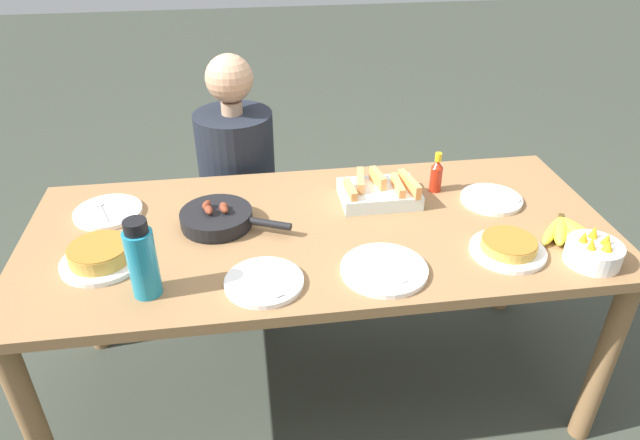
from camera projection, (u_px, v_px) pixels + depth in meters
The scene contains 15 objects.
ground_plane at pixel (320, 384), 2.23m from camera, with size 14.00×14.00×0.00m, color #383D33.
dining_table at pixel (320, 251), 1.89m from camera, with size 1.89×0.82×0.73m.
banana_bunch at pixel (567, 232), 1.79m from camera, with size 0.20×0.21×0.04m.
melon_tray at pixel (379, 192), 1.98m from camera, with size 0.27×0.19×0.10m.
skillet at pixel (218, 218), 1.84m from camera, with size 0.35×0.23×0.08m.
frittata_plate_center at pixel (100, 256), 1.67m from camera, with size 0.24×0.24×0.06m.
frittata_plate_side at pixel (508, 247), 1.71m from camera, with size 0.23×0.23×0.05m.
empty_plate_near_front at pixel (384, 270), 1.64m from camera, with size 0.25×0.25×0.02m.
empty_plate_far_left at pixel (264, 282), 1.59m from camera, with size 0.22×0.22×0.02m.
empty_plate_far_right at pixel (491, 199), 1.99m from camera, with size 0.21×0.21×0.02m.
empty_plate_mid_edge at pixel (108, 212), 1.91m from camera, with size 0.22×0.22×0.02m.
fruit_bowl_mango at pixel (594, 252), 1.67m from camera, with size 0.16×0.16×0.10m.
water_bottle at pixel (142, 260), 1.51m from camera, with size 0.08×0.08×0.23m.
hot_sauce_bottle at pixel (436, 175), 2.02m from camera, with size 0.04×0.04×0.15m.
person_figure at pixel (240, 207), 2.47m from camera, with size 0.35×0.35×1.13m.
Camera 1 is at (-0.22, -1.54, 1.73)m, focal length 32.00 mm.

